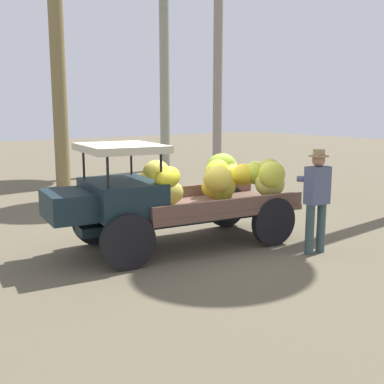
# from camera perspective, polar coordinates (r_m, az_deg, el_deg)

# --- Properties ---
(ground_plane) EXTENTS (60.00, 60.00, 0.00)m
(ground_plane) POSITION_cam_1_polar(r_m,az_deg,el_deg) (9.04, -1.01, -5.85)
(ground_plane) COLOR brown
(truck) EXTENTS (4.60, 2.24, 1.88)m
(truck) POSITION_cam_1_polar(r_m,az_deg,el_deg) (8.55, -1.54, -0.03)
(truck) COLOR #15262C
(truck) RESTS_ON ground
(farmer) EXTENTS (0.52, 0.48, 1.79)m
(farmer) POSITION_cam_1_polar(r_m,az_deg,el_deg) (8.34, 14.68, -0.33)
(farmer) COLOR #354A4B
(farmer) RESTS_ON ground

